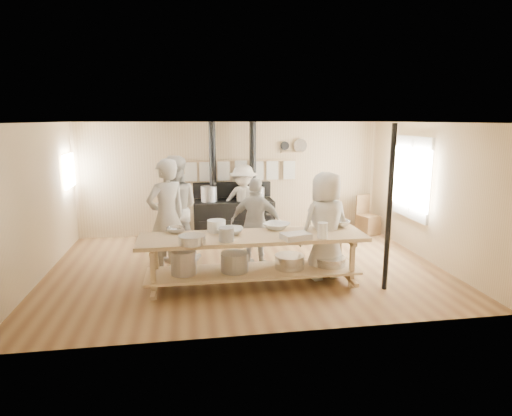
# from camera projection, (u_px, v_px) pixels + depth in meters

# --- Properties ---
(ground) EXTENTS (7.00, 7.00, 0.00)m
(ground) POSITION_uv_depth(u_px,v_px,m) (246.00, 267.00, 7.82)
(ground) COLOR brown
(ground) RESTS_ON ground
(room_shell) EXTENTS (7.00, 7.00, 7.00)m
(room_shell) POSITION_uv_depth(u_px,v_px,m) (245.00, 179.00, 7.49)
(room_shell) COLOR tan
(room_shell) RESTS_ON ground
(window_right) EXTENTS (0.09, 1.50, 1.65)m
(window_right) POSITION_uv_depth(u_px,v_px,m) (412.00, 178.00, 8.62)
(window_right) COLOR beige
(window_right) RESTS_ON ground
(left_opening) EXTENTS (0.00, 0.90, 0.90)m
(left_opening) POSITION_uv_depth(u_px,v_px,m) (69.00, 171.00, 8.91)
(left_opening) COLOR white
(left_opening) RESTS_ON ground
(stove) EXTENTS (1.90, 0.75, 2.60)m
(stove) POSITION_uv_depth(u_px,v_px,m) (233.00, 215.00, 9.76)
(stove) COLOR black
(stove) RESTS_ON ground
(towel_rail) EXTENTS (3.00, 0.04, 0.47)m
(towel_rail) POSITION_uv_depth(u_px,v_px,m) (232.00, 168.00, 9.83)
(towel_rail) COLOR tan
(towel_rail) RESTS_ON ground
(back_wall_shelf) EXTENTS (0.63, 0.14, 0.32)m
(back_wall_shelf) POSITION_uv_depth(u_px,v_px,m) (294.00, 148.00, 9.99)
(back_wall_shelf) COLOR tan
(back_wall_shelf) RESTS_ON ground
(prep_table) EXTENTS (3.60, 0.90, 0.85)m
(prep_table) POSITION_uv_depth(u_px,v_px,m) (253.00, 255.00, 6.84)
(prep_table) COLOR tan
(prep_table) RESTS_ON ground
(support_post) EXTENTS (0.08, 0.08, 2.60)m
(support_post) POSITION_uv_depth(u_px,v_px,m) (389.00, 209.00, 6.56)
(support_post) COLOR black
(support_post) RESTS_ON ground
(cook_far_left) EXTENTS (0.88, 0.81, 2.01)m
(cook_far_left) POSITION_uv_depth(u_px,v_px,m) (167.00, 217.00, 7.35)
(cook_far_left) COLOR beige
(cook_far_left) RESTS_ON ground
(cook_left) EXTENTS (1.00, 0.80, 2.01)m
(cook_left) POSITION_uv_depth(u_px,v_px,m) (174.00, 209.00, 8.02)
(cook_left) COLOR beige
(cook_left) RESTS_ON ground
(cook_center) EXTENTS (1.00, 0.78, 1.82)m
(cook_center) POSITION_uv_depth(u_px,v_px,m) (325.00, 226.00, 7.14)
(cook_center) COLOR beige
(cook_center) RESTS_ON ground
(cook_right) EXTENTS (1.04, 0.77, 1.65)m
(cook_right) POSITION_uv_depth(u_px,v_px,m) (256.00, 224.00, 7.65)
(cook_right) COLOR beige
(cook_right) RESTS_ON ground
(cook_by_window) EXTENTS (1.19, 0.84, 1.68)m
(cook_by_window) POSITION_uv_depth(u_px,v_px,m) (243.00, 202.00, 9.57)
(cook_by_window) COLOR beige
(cook_by_window) RESTS_ON ground
(chair) EXTENTS (0.56, 0.56, 0.91)m
(chair) POSITION_uv_depth(u_px,v_px,m) (367.00, 223.00, 10.07)
(chair) COLOR brown
(chair) RESTS_ON ground
(bowl_white_a) EXTENTS (0.46, 0.46, 0.10)m
(bowl_white_a) POSITION_uv_depth(u_px,v_px,m) (230.00, 231.00, 6.84)
(bowl_white_a) COLOR white
(bowl_white_a) RESTS_ON prep_table
(bowl_steel_a) EXTENTS (0.40, 0.40, 0.09)m
(bowl_steel_a) POSITION_uv_depth(u_px,v_px,m) (176.00, 230.00, 6.90)
(bowl_steel_a) COLOR silver
(bowl_steel_a) RESTS_ON prep_table
(bowl_white_b) EXTENTS (0.59, 0.59, 0.10)m
(bowl_white_b) POSITION_uv_depth(u_px,v_px,m) (277.00, 226.00, 7.15)
(bowl_white_b) COLOR white
(bowl_white_b) RESTS_ON prep_table
(bowl_steel_b) EXTENTS (0.40, 0.40, 0.11)m
(bowl_steel_b) POSITION_uv_depth(u_px,v_px,m) (340.00, 223.00, 7.32)
(bowl_steel_b) COLOR silver
(bowl_steel_b) RESTS_ON prep_table
(roasting_pan) EXTENTS (0.48, 0.38, 0.09)m
(roasting_pan) POSITION_uv_depth(u_px,v_px,m) (296.00, 236.00, 6.54)
(roasting_pan) COLOR #B2B2B7
(roasting_pan) RESTS_ON prep_table
(mixing_bowl_large) EXTENTS (0.47, 0.47, 0.13)m
(mixing_bowl_large) POSITION_uv_depth(u_px,v_px,m) (192.00, 240.00, 6.30)
(mixing_bowl_large) COLOR silver
(mixing_bowl_large) RESTS_ON prep_table
(bucket_galv) EXTENTS (0.28, 0.28, 0.21)m
(bucket_galv) POSITION_uv_depth(u_px,v_px,m) (226.00, 234.00, 6.43)
(bucket_galv) COLOR gray
(bucket_galv) RESTS_ON prep_table
(deep_bowl_enamel) EXTENTS (0.30, 0.30, 0.19)m
(deep_bowl_enamel) POSITION_uv_depth(u_px,v_px,m) (216.00, 226.00, 6.99)
(deep_bowl_enamel) COLOR white
(deep_bowl_enamel) RESTS_ON prep_table
(pitcher) EXTENTS (0.21, 0.21, 0.25)m
(pitcher) POSITION_uv_depth(u_px,v_px,m) (322.00, 230.00, 6.59)
(pitcher) COLOR white
(pitcher) RESTS_ON prep_table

